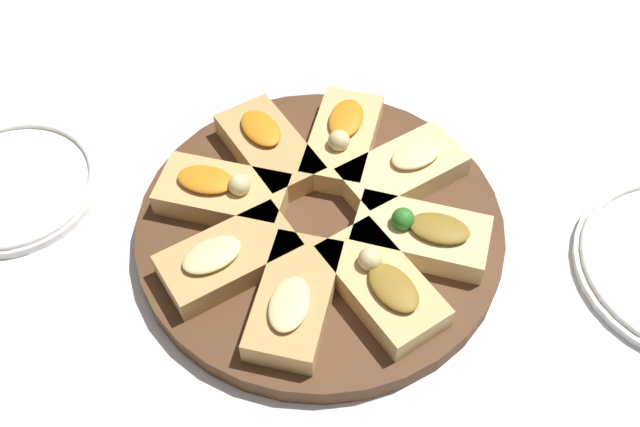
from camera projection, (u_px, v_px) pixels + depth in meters
ground_plane at (320, 235)px, 0.82m from camera, size 3.00×3.00×0.00m
serving_board at (320, 228)px, 0.81m from camera, size 0.40×0.40×0.02m
focaccia_slice_0 at (294, 300)px, 0.73m from camera, size 0.10×0.15×0.04m
focaccia_slice_1 at (382, 285)px, 0.73m from camera, size 0.13×0.15×0.05m
focaccia_slice_2 at (421, 235)px, 0.77m from camera, size 0.15×0.11×0.05m
focaccia_slice_3 at (403, 170)px, 0.83m from camera, size 0.15×0.13×0.04m
focaccia_slice_4 at (343, 139)px, 0.85m from camera, size 0.10×0.15×0.05m
focaccia_slice_5 at (269, 148)px, 0.85m from camera, size 0.13×0.15×0.04m
focaccia_slice_6 at (222, 193)px, 0.81m from camera, size 0.15×0.10×0.05m
focaccia_slice_7 at (228, 258)px, 0.76m from camera, size 0.15×0.13×0.04m
plate_left at (12, 185)px, 0.86m from camera, size 0.20×0.20×0.02m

